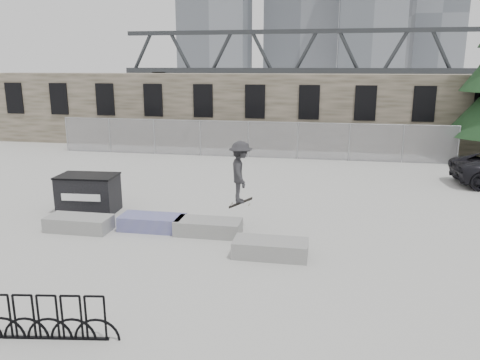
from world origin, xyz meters
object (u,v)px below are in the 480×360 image
object	(u,v)px
planter_center_right	(208,226)
bike_rack	(13,317)
planter_center_left	(152,222)
planter_offset	(270,248)
dumpster	(88,193)
planter_far_left	(79,223)
skateboarder	(241,172)

from	to	relation	value
planter_center_right	bike_rack	bearing A→B (deg)	-110.09
planter_center_left	bike_rack	distance (m)	6.22
planter_offset	dumpster	bearing A→B (deg)	157.47
planter_far_left	planter_center_right	distance (m)	4.08
planter_center_left	planter_center_right	bearing A→B (deg)	-3.06
planter_center_right	planter_offset	world-z (taller)	same
planter_far_left	planter_center_left	size ratio (longest dim) A/B	1.00
planter_far_left	skateboarder	xyz separation A→B (m)	(4.91, 1.20, 1.56)
planter_far_left	skateboarder	size ratio (longest dim) A/B	0.94
planter_center_right	skateboarder	bearing A→B (deg)	43.20
planter_center_left	planter_offset	xyz separation A→B (m)	(3.90, -1.45, 0.00)
planter_far_left	planter_center_right	size ratio (longest dim) A/B	1.00
bike_rack	planter_far_left	bearing A→B (deg)	107.71
skateboarder	bike_rack	bearing A→B (deg)	140.85
planter_center_left	dumpster	bearing A→B (deg)	154.54
planter_far_left	planter_center_left	distance (m)	2.28
dumpster	planter_offset	bearing A→B (deg)	-26.19
planter_center_left	planter_offset	bearing A→B (deg)	-20.32
dumpster	skateboarder	world-z (taller)	skateboarder
dumpster	skateboarder	size ratio (longest dim) A/B	0.98
planter_offset	skateboarder	world-z (taller)	skateboarder
dumpster	skateboarder	xyz separation A→B (m)	(5.53, -0.65, 1.14)
dumpster	bike_rack	bearing A→B (deg)	-75.74
planter_offset	bike_rack	xyz separation A→B (m)	(-4.30, -4.76, 0.19)
planter_far_left	dumpster	world-z (taller)	dumpster
planter_far_left	planter_offset	xyz separation A→B (m)	(6.13, -0.95, 0.00)
planter_offset	dumpster	world-z (taller)	dumpster
bike_rack	skateboarder	size ratio (longest dim) A/B	1.87
planter_center_right	planter_center_left	bearing A→B (deg)	176.94
planter_center_left	planter_center_right	distance (m)	1.84
planter_offset	dumpster	xyz separation A→B (m)	(-6.75, 2.80, 0.42)
planter_far_left	planter_offset	world-z (taller)	same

